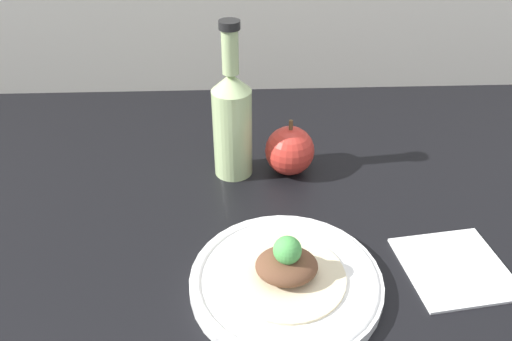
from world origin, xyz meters
TOP-DOWN VIEW (x-y plane):
  - ground_plane at (0.00, 0.00)cm, footprint 180.00×110.00cm
  - plate at (-2.89, -6.48)cm, footprint 24.34×24.34cm
  - plated_food at (-2.89, -6.48)cm, footprint 15.02×15.02cm
  - cider_bottle at (-9.37, 19.64)cm, footprint 6.32×6.32cm
  - apple at (-0.12, 19.38)cm, footprint 8.21×8.21cm
  - napkin at (19.74, -4.34)cm, footprint 14.83×14.88cm

SIDE VIEW (x-z plane):
  - ground_plane at x=0.00cm, z-range -4.00..0.00cm
  - napkin at x=19.74cm, z-range 0.00..0.80cm
  - plate at x=-2.89cm, z-range 0.06..2.02cm
  - plated_food at x=-2.89cm, z-range 0.27..6.65cm
  - apple at x=-0.12cm, z-range -0.78..9.00cm
  - cider_bottle at x=-9.37cm, z-range -3.03..22.81cm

